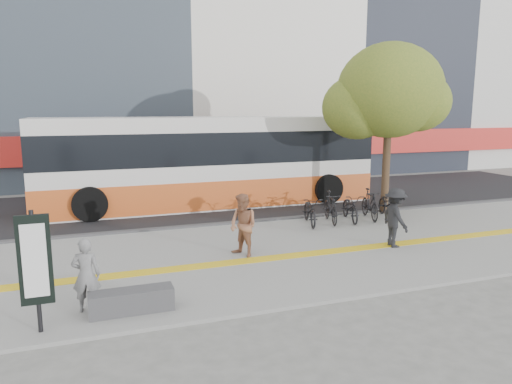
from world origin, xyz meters
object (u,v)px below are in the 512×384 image
object	(u,v)px
street_tree	(387,93)
bus	(210,164)
seated_woman	(86,275)
pedestrian_dark	(395,217)
signboard	(35,262)
bench	(132,301)
pedestrian_tan	(243,225)

from	to	relation	value
street_tree	bus	xyz separation A→B (m)	(-5.75, 3.68, -2.78)
seated_woman	pedestrian_dark	size ratio (longest dim) A/B	0.87
signboard	seated_woman	bearing A→B (deg)	38.72
bench	seated_woman	xyz separation A→B (m)	(-0.80, 0.34, 0.51)
street_tree	pedestrian_dark	world-z (taller)	street_tree
street_tree	pedestrian_dark	size ratio (longest dim) A/B	3.74
bus	street_tree	bearing A→B (deg)	-32.61
seated_woman	pedestrian_tan	size ratio (longest dim) A/B	0.87
signboard	pedestrian_tan	distance (m)	5.60
seated_woman	pedestrian_dark	distance (m)	8.45
street_tree	pedestrian_tan	world-z (taller)	street_tree
bench	bus	size ratio (longest dim) A/B	0.12
bench	pedestrian_dark	world-z (taller)	pedestrian_dark
pedestrian_tan	street_tree	bearing A→B (deg)	89.99
seated_woman	signboard	bearing A→B (deg)	47.04
signboard	bus	bearing A→B (deg)	60.63
signboard	pedestrian_tan	size ratio (longest dim) A/B	1.31
bus	pedestrian_dark	xyz separation A→B (m)	(3.45, -7.66, -0.81)
signboard	pedestrian_dark	size ratio (longest dim) A/B	1.30
street_tree	signboard	bearing A→B (deg)	-150.93
signboard	street_tree	xyz separation A→B (m)	(11.38, 6.33, 3.15)
bench	bus	world-z (taller)	bus
bench	pedestrian_tan	xyz separation A→B (m)	(3.14, 2.64, 0.61)
signboard	seated_woman	world-z (taller)	signboard
signboard	seated_woman	distance (m)	1.17
pedestrian_tan	signboard	bearing A→B (deg)	-85.11
signboard	seated_woman	size ratio (longest dim) A/B	1.50
signboard	bus	xyz separation A→B (m)	(5.63, 10.01, 0.37)
seated_woman	pedestrian_dark	xyz separation A→B (m)	(8.28, 1.70, 0.11)
bus	bench	bearing A→B (deg)	-112.56
signboard	street_tree	size ratio (longest dim) A/B	0.35
bench	pedestrian_dark	distance (m)	7.77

